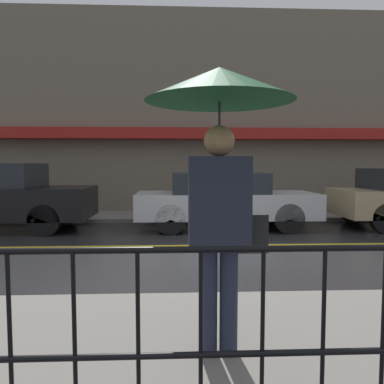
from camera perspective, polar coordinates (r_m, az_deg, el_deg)
name	(u,v)px	position (r m, az deg, el deg)	size (l,w,h in m)	color
ground_plane	(224,245)	(7.52, 4.90, -8.11)	(80.00, 80.00, 0.00)	#262628
sidewalk_near	(292,350)	(3.49, 14.93, -22.19)	(28.00, 2.58, 0.10)	slate
sidewalk_far	(207,216)	(11.47, 2.27, -3.61)	(28.00, 2.04, 0.10)	slate
lane_marking	(224,245)	(7.52, 4.90, -8.08)	(25.20, 0.12, 0.01)	gold
building_storefront	(204,114)	(12.62, 1.86, 11.85)	(28.00, 0.85, 6.66)	#706656
railing_foreground	(354,317)	(2.32, 23.42, -17.14)	(12.00, 0.04, 1.06)	black
pedestrian	(220,127)	(2.91, 4.28, 9.86)	(1.14, 1.14, 2.23)	#23283D
car_silver	(224,199)	(9.39, 4.88, -1.14)	(4.42, 1.74, 1.41)	#B2B5BA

